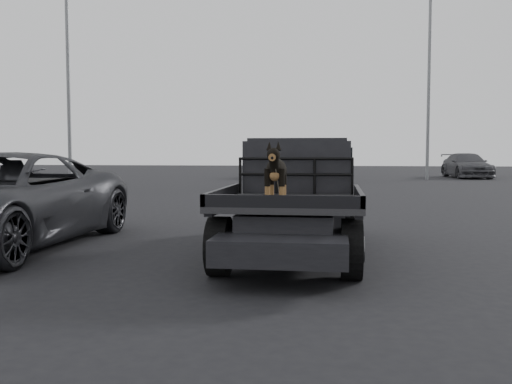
# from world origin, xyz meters

# --- Properties ---
(ground) EXTENTS (120.00, 120.00, 0.00)m
(ground) POSITION_xyz_m (0.00, 0.00, 0.00)
(ground) COLOR black
(ground) RESTS_ON ground
(flatbed_ute) EXTENTS (2.00, 5.40, 0.92)m
(flatbed_ute) POSITION_xyz_m (0.49, 2.01, 0.46)
(flatbed_ute) COLOR black
(flatbed_ute) RESTS_ON ground
(ute_cab) EXTENTS (1.72, 1.30, 0.88)m
(ute_cab) POSITION_xyz_m (0.49, 2.96, 1.36)
(ute_cab) COLOR black
(ute_cab) RESTS_ON flatbed_ute
(headache_rack) EXTENTS (1.80, 0.08, 0.55)m
(headache_rack) POSITION_xyz_m (0.49, 2.21, 1.20)
(headache_rack) COLOR black
(headache_rack) RESTS_ON flatbed_ute
(dog) EXTENTS (0.32, 0.60, 0.74)m
(dog) POSITION_xyz_m (0.37, 0.46, 1.29)
(dog) COLOR black
(dog) RESTS_ON flatbed_ute
(distant_car_a) EXTENTS (1.82, 4.86, 1.58)m
(distant_car_a) POSITION_xyz_m (-1.97, 28.41, 0.79)
(distant_car_a) COLOR #4C4D51
(distant_car_a) RESTS_ON ground
(distant_car_b) EXTENTS (2.55, 5.37, 1.51)m
(distant_car_b) POSITION_xyz_m (9.11, 29.83, 0.76)
(distant_car_b) COLOR #444448
(distant_car_b) RESTS_ON ground
(floodlight_near) EXTENTS (1.08, 0.28, 14.73)m
(floodlight_near) POSITION_xyz_m (-11.96, 20.04, 7.97)
(floodlight_near) COLOR slate
(floodlight_near) RESTS_ON ground
(floodlight_mid) EXTENTS (1.08, 0.28, 13.79)m
(floodlight_mid) POSITION_xyz_m (6.30, 26.88, 7.49)
(floodlight_mid) COLOR slate
(floodlight_mid) RESTS_ON ground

